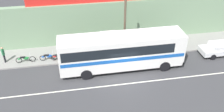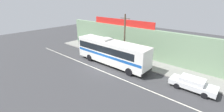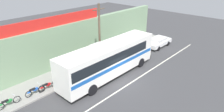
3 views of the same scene
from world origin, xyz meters
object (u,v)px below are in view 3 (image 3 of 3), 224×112
at_px(parked_car, 159,42).
at_px(motorcycle_red, 35,90).
at_px(intercity_bus, 109,58).
at_px(motorcycle_blue, 61,79).
at_px(utility_pole, 100,36).
at_px(motorcycle_green, 48,85).
at_px(motorcycle_orange, 8,102).

xyz_separation_m(parked_car, motorcycle_red, (-18.00, 1.84, -0.17)).
distance_m(intercity_bus, motorcycle_blue, 5.14).
distance_m(utility_pole, motorcycle_blue, 6.04).
distance_m(intercity_bus, motorcycle_green, 6.41).
bearing_deg(motorcycle_blue, motorcycle_orange, 179.63).
height_order(utility_pole, motorcycle_blue, utility_pole).
xyz_separation_m(intercity_bus, motorcycle_red, (-6.98, 2.45, -1.50)).
bearing_deg(motorcycle_blue, motorcycle_red, 179.57).
bearing_deg(motorcycle_green, motorcycle_red, 173.44).
height_order(motorcycle_red, motorcycle_green, same).
height_order(motorcycle_green, motorcycle_orange, same).
bearing_deg(motorcycle_orange, motorcycle_green, -2.45).
xyz_separation_m(motorcycle_green, motorcycle_orange, (-3.48, 0.15, 0.00)).
bearing_deg(motorcycle_red, intercity_bus, -19.33).
bearing_deg(parked_car, motorcycle_red, 174.15).
bearing_deg(utility_pole, motorcycle_blue, 176.48).
bearing_deg(motorcycle_blue, intercity_bus, -29.57).
bearing_deg(intercity_bus, motorcycle_blue, 150.43).
xyz_separation_m(intercity_bus, motorcycle_orange, (-9.27, 2.46, -1.50)).
distance_m(utility_pole, motorcycle_green, 7.35).
relative_size(intercity_bus, motorcycle_green, 6.04).
height_order(intercity_bus, motorcycle_blue, intercity_bus).
distance_m(parked_car, motorcycle_red, 18.09).
relative_size(utility_pole, motorcycle_blue, 3.68).
xyz_separation_m(motorcycle_red, motorcycle_orange, (-2.29, 0.01, 0.00)).
relative_size(motorcycle_red, motorcycle_blue, 0.96).
relative_size(motorcycle_green, motorcycle_orange, 1.01).
bearing_deg(motorcycle_red, utility_pole, -2.45).
xyz_separation_m(intercity_bus, parked_car, (11.02, 0.60, -1.33)).
xyz_separation_m(motorcycle_red, motorcycle_blue, (2.70, -0.02, 0.00)).
height_order(motorcycle_red, motorcycle_blue, same).
bearing_deg(utility_pole, motorcycle_green, 178.29).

